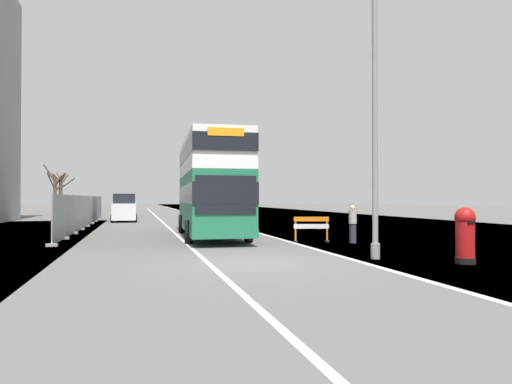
{
  "coord_description": "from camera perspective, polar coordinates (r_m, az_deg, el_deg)",
  "views": [
    {
      "loc": [
        -3.2,
        -13.61,
        1.93
      ],
      "look_at": [
        1.9,
        6.48,
        2.2
      ],
      "focal_mm": 33.2,
      "sensor_mm": 36.0,
      "label": 1
    }
  ],
  "objects": [
    {
      "name": "pedestrian_at_kerb",
      "position": [
        20.73,
        11.57,
        -3.82
      ],
      "size": [
        0.34,
        0.34,
        1.62
      ],
      "color": "#2D3342",
      "rests_on": "ground"
    },
    {
      "name": "construction_site_fence",
      "position": [
        34.04,
        -19.74,
        -2.22
      ],
      "size": [
        0.44,
        27.4,
        2.14
      ],
      "color": "#A8AAAD",
      "rests_on": "ground"
    },
    {
      "name": "bare_tree_far_verge_mid",
      "position": [
        58.82,
        -23.06,
        0.12
      ],
      "size": [
        2.72,
        2.58,
        5.81
      ],
      "color": "#4C3D2D",
      "rests_on": "ground"
    },
    {
      "name": "red_pillar_postbox",
      "position": [
        15.27,
        23.89,
        -4.5
      ],
      "size": [
        0.6,
        0.6,
        1.67
      ],
      "color": "black",
      "rests_on": "ground"
    },
    {
      "name": "lamppost_foreground",
      "position": [
        15.7,
        14.14,
        9.01
      ],
      "size": [
        0.29,
        0.7,
        9.65
      ],
      "color": "gray",
      "rests_on": "ground"
    },
    {
      "name": "double_decker_bus",
      "position": [
        23.85,
        -5.5,
        0.76
      ],
      "size": [
        3.23,
        11.27,
        4.8
      ],
      "color": "#1E6B47",
      "rests_on": "ground"
    },
    {
      "name": "bare_tree_far_verge_near",
      "position": [
        60.43,
        -22.46,
        0.06
      ],
      "size": [
        3.13,
        2.11,
        5.1
      ],
      "color": "#4C3D2D",
      "rests_on": "ground"
    },
    {
      "name": "ground",
      "position": [
        14.42,
        1.39,
        -8.63
      ],
      "size": [
        140.0,
        280.0,
        0.1
      ],
      "color": "#565451"
    },
    {
      "name": "roadworks_barrier",
      "position": [
        21.06,
        6.68,
        -4.14
      ],
      "size": [
        1.59,
        0.76,
        1.11
      ],
      "color": "orange",
      "rests_on": "ground"
    },
    {
      "name": "car_receding_mid",
      "position": [
        49.09,
        -15.57,
        -1.81
      ],
      "size": [
        2.04,
        4.31,
        2.1
      ],
      "color": "black",
      "rests_on": "ground"
    },
    {
      "name": "car_oncoming_near",
      "position": [
        40.38,
        -15.58,
        -1.94
      ],
      "size": [
        2.05,
        4.31,
        2.29
      ],
      "color": "silver",
      "rests_on": "ground"
    },
    {
      "name": "car_receding_far",
      "position": [
        57.52,
        -15.24,
        -1.58
      ],
      "size": [
        2.0,
        4.27,
        2.25
      ],
      "color": "slate",
      "rests_on": "ground"
    }
  ]
}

